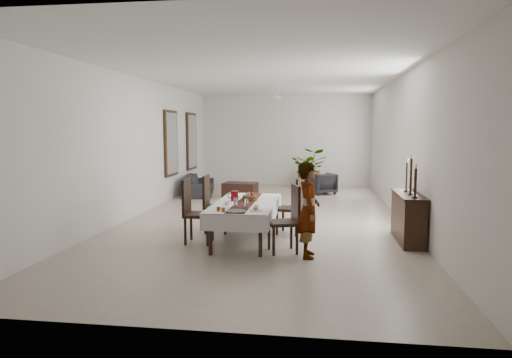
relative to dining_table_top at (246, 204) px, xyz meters
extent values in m
cube|color=#B1A18C|center=(0.11, 2.25, -0.66)|extent=(6.00, 12.00, 0.00)
cube|color=white|center=(0.11, 2.25, 2.54)|extent=(6.00, 12.00, 0.02)
cube|color=silver|center=(0.11, 8.25, 0.94)|extent=(6.00, 0.02, 3.20)
cube|color=silver|center=(0.11, -3.75, 0.94)|extent=(6.00, 0.02, 3.20)
cube|color=silver|center=(-2.89, 2.25, 0.94)|extent=(0.02, 12.00, 3.20)
cube|color=silver|center=(3.11, 2.25, 0.94)|extent=(0.02, 12.00, 3.20)
cube|color=black|center=(0.00, 0.00, 0.00)|extent=(0.91, 2.19, 0.05)
cylinder|color=black|center=(-0.40, -1.04, -0.34)|extent=(0.06, 0.06, 0.64)
cylinder|color=black|center=(0.40, -1.04, -0.34)|extent=(0.06, 0.06, 0.64)
cylinder|color=black|center=(-0.40, 1.04, -0.34)|extent=(0.06, 0.06, 0.64)
cylinder|color=black|center=(0.40, 1.04, -0.34)|extent=(0.06, 0.06, 0.64)
cube|color=white|center=(0.00, 0.00, 0.03)|extent=(1.08, 2.36, 0.01)
cube|color=silver|center=(-0.53, 0.00, -0.11)|extent=(0.01, 2.36, 0.27)
cube|color=white|center=(0.53, 0.00, -0.11)|extent=(0.01, 2.36, 0.27)
cube|color=silver|center=(0.00, -1.17, -0.11)|extent=(1.08, 0.01, 0.27)
cube|color=silver|center=(0.00, 1.17, -0.11)|extent=(1.08, 0.01, 0.27)
cube|color=#522317|center=(0.00, 0.00, 0.03)|extent=(0.32, 2.28, 0.00)
cylinder|color=maroon|center=(-0.23, 0.14, 0.12)|extent=(0.14, 0.14, 0.18)
torus|color=maroon|center=(-0.31, 0.14, 0.12)|extent=(0.11, 0.02, 0.11)
cylinder|color=silver|center=(0.11, -0.59, 0.11)|extent=(0.06, 0.06, 0.16)
cylinder|color=silver|center=(-0.09, -0.50, 0.11)|extent=(0.06, 0.06, 0.16)
cylinder|color=silver|center=(0.05, 0.05, 0.11)|extent=(0.06, 0.06, 0.16)
cylinder|color=white|center=(0.27, -0.55, 0.06)|extent=(0.08, 0.08, 0.05)
cylinder|color=white|center=(0.27, -0.55, 0.04)|extent=(0.14, 0.14, 0.01)
cylinder|color=white|center=(-0.27, -0.32, 0.06)|extent=(0.08, 0.08, 0.05)
cylinder|color=white|center=(-0.27, -0.32, 0.04)|extent=(0.14, 0.14, 0.01)
cylinder|color=silver|center=(0.30, -0.82, 0.04)|extent=(0.22, 0.22, 0.01)
sphere|color=tan|center=(0.30, -0.82, 0.06)|extent=(0.08, 0.08, 0.08)
cylinder|color=white|center=(-0.27, -0.69, 0.04)|extent=(0.22, 0.22, 0.01)
cylinder|color=silver|center=(-0.29, 0.50, 0.04)|extent=(0.22, 0.22, 0.01)
cylinder|color=#3C3C41|center=(0.00, -0.96, 0.04)|extent=(0.33, 0.33, 0.02)
cylinder|color=#945815|center=(-0.20, -0.99, 0.07)|extent=(0.06, 0.06, 0.07)
cylinder|color=maroon|center=(-0.29, -0.93, 0.07)|extent=(0.06, 0.06, 0.07)
cylinder|color=brown|center=(0.05, 0.23, 0.08)|extent=(0.27, 0.27, 0.09)
sphere|color=#9D150F|center=(0.07, 0.25, 0.15)|extent=(0.08, 0.08, 0.08)
sphere|color=#588126|center=(0.01, 0.26, 0.15)|extent=(0.07, 0.07, 0.07)
cube|color=black|center=(0.73, -0.71, -0.17)|extent=(0.58, 0.58, 0.05)
cylinder|color=black|center=(0.97, -0.83, -0.43)|extent=(0.06, 0.06, 0.46)
cylinder|color=black|center=(0.85, -0.47, -0.43)|extent=(0.06, 0.06, 0.46)
cylinder|color=black|center=(0.60, -0.95, -0.43)|extent=(0.06, 0.06, 0.46)
cylinder|color=black|center=(0.49, -0.58, -0.43)|extent=(0.06, 0.06, 0.46)
cube|color=black|center=(0.93, -0.65, 0.14)|extent=(0.18, 0.46, 0.59)
cube|color=black|center=(0.75, 0.64, -0.18)|extent=(0.55, 0.55, 0.05)
cylinder|color=black|center=(0.89, 0.41, -0.44)|extent=(0.06, 0.06, 0.45)
cylinder|color=black|center=(0.98, 0.78, -0.44)|extent=(0.06, 0.06, 0.45)
cylinder|color=black|center=(0.52, 0.50, -0.44)|extent=(0.06, 0.06, 0.45)
cylinder|color=black|center=(0.61, 0.86, -0.44)|extent=(0.06, 0.06, 0.45)
cube|color=black|center=(0.95, 0.59, 0.13)|extent=(0.14, 0.46, 0.59)
cube|color=black|center=(-0.79, -0.31, -0.16)|extent=(0.49, 0.49, 0.05)
cylinder|color=black|center=(-0.99, -0.11, -0.42)|extent=(0.05, 0.05, 0.48)
cylinder|color=black|center=(-0.98, -0.51, -0.42)|extent=(0.05, 0.05, 0.48)
cylinder|color=black|center=(-0.59, -0.10, -0.42)|extent=(0.05, 0.05, 0.48)
cylinder|color=black|center=(-0.58, -0.50, -0.42)|extent=(0.05, 0.05, 0.48)
cube|color=black|center=(-1.00, -0.31, 0.17)|extent=(0.05, 0.48, 0.61)
cube|color=black|center=(-0.66, 0.58, -0.17)|extent=(0.48, 0.48, 0.05)
cylinder|color=black|center=(-0.86, 0.77, -0.43)|extent=(0.05, 0.05, 0.46)
cylinder|color=black|center=(-0.85, 0.38, -0.43)|extent=(0.05, 0.05, 0.46)
cylinder|color=black|center=(-0.47, 0.78, -0.43)|extent=(0.05, 0.05, 0.46)
cylinder|color=black|center=(-0.46, 0.39, -0.43)|extent=(0.05, 0.05, 0.46)
cube|color=black|center=(-0.87, 0.58, 0.15)|extent=(0.05, 0.47, 0.60)
imported|color=#9B9DA3|center=(1.14, -0.94, 0.09)|extent=(0.39, 0.56, 1.50)
cube|color=black|center=(2.89, 0.31, -0.24)|extent=(0.37, 1.39, 0.84)
cube|color=black|center=(2.89, 0.31, 0.19)|extent=(0.41, 1.45, 0.03)
cylinder|color=black|center=(2.89, -0.20, 0.22)|extent=(0.09, 0.09, 0.03)
cylinder|color=black|center=(2.89, -0.20, 0.46)|extent=(0.05, 0.05, 0.46)
cylinder|color=white|center=(2.89, -0.20, 0.73)|extent=(0.03, 0.03, 0.07)
cylinder|color=black|center=(2.89, 0.17, 0.22)|extent=(0.09, 0.09, 0.03)
cylinder|color=black|center=(2.89, 0.17, 0.53)|extent=(0.05, 0.05, 0.60)
cylinder|color=beige|center=(2.89, 0.17, 0.87)|extent=(0.03, 0.03, 0.07)
cylinder|color=black|center=(2.89, 0.54, 0.22)|extent=(0.09, 0.09, 0.03)
cylinder|color=black|center=(2.89, 0.54, 0.48)|extent=(0.05, 0.05, 0.51)
cylinder|color=beige|center=(2.89, 0.54, 0.78)|extent=(0.03, 0.03, 0.07)
imported|color=#29262B|center=(-2.33, 5.51, -0.37)|extent=(1.15, 2.14, 0.59)
imported|color=#252327|center=(1.42, 6.15, -0.34)|extent=(0.96, 0.96, 0.65)
cube|color=black|center=(-0.99, 5.15, -0.45)|extent=(1.03, 0.75, 0.43)
imported|color=#2B5120|center=(1.01, 7.62, 0.02)|extent=(1.39, 1.26, 1.36)
cube|color=black|center=(-2.85, 4.45, 0.94)|extent=(0.06, 1.05, 1.85)
cube|color=white|center=(-2.82, 4.45, 0.94)|extent=(0.01, 0.90, 1.70)
cube|color=black|center=(-2.85, 6.55, 0.94)|extent=(0.06, 1.05, 1.85)
cube|color=silver|center=(-2.82, 6.55, 0.94)|extent=(0.01, 0.90, 1.70)
cylinder|color=silver|center=(0.11, 5.25, 2.44)|extent=(0.04, 0.04, 0.20)
cylinder|color=silver|center=(0.11, 5.25, 2.24)|extent=(0.16, 0.16, 0.08)
cube|color=beige|center=(0.11, 5.60, 2.24)|extent=(0.10, 0.55, 0.01)
cube|color=white|center=(0.11, 4.90, 2.24)|extent=(0.10, 0.55, 0.01)
cube|color=silver|center=(0.46, 5.25, 2.24)|extent=(0.55, 0.10, 0.01)
cube|color=silver|center=(-0.24, 5.25, 2.24)|extent=(0.55, 0.10, 0.01)
camera|label=1|loc=(1.29, -8.00, 1.35)|focal=32.00mm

